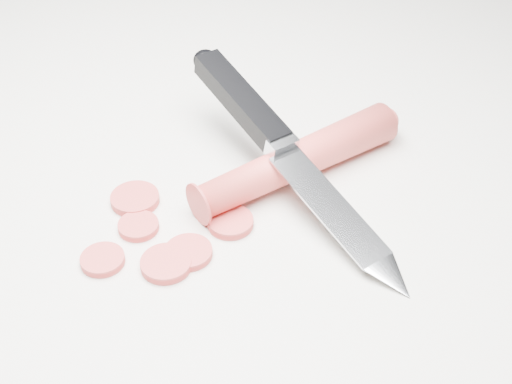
% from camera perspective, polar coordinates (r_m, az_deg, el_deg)
% --- Properties ---
extents(ground, '(2.40, 2.40, 0.00)m').
position_cam_1_polar(ground, '(0.59, -4.76, 0.59)').
color(ground, silver).
rests_on(ground, ground).
extents(carrot, '(0.14, 0.17, 0.03)m').
position_cam_1_polar(carrot, '(0.59, 3.37, 2.58)').
color(carrot, red).
rests_on(carrot, ground).
extents(carrot_slice_0, '(0.04, 0.04, 0.01)m').
position_cam_1_polar(carrot_slice_0, '(0.55, -2.06, -2.43)').
color(carrot_slice_0, '#C23433').
rests_on(carrot_slice_0, ground).
extents(carrot_slice_1, '(0.04, 0.04, 0.01)m').
position_cam_1_polar(carrot_slice_1, '(0.58, -9.66, -0.54)').
color(carrot_slice_1, '#C23433').
rests_on(carrot_slice_1, ground).
extents(carrot_slice_2, '(0.03, 0.03, 0.01)m').
position_cam_1_polar(carrot_slice_2, '(0.56, -9.39, -2.72)').
color(carrot_slice_2, '#C23433').
rests_on(carrot_slice_2, ground).
extents(carrot_slice_3, '(0.04, 0.04, 0.01)m').
position_cam_1_polar(carrot_slice_3, '(0.52, -7.21, -5.71)').
color(carrot_slice_3, '#C23433').
rests_on(carrot_slice_3, ground).
extents(carrot_slice_4, '(0.04, 0.04, 0.01)m').
position_cam_1_polar(carrot_slice_4, '(0.53, -5.43, -4.83)').
color(carrot_slice_4, '#C23433').
rests_on(carrot_slice_4, ground).
extents(carrot_slice_5, '(0.03, 0.03, 0.01)m').
position_cam_1_polar(carrot_slice_5, '(0.53, -12.17, -5.32)').
color(carrot_slice_5, '#C23433').
rests_on(carrot_slice_5, ground).
extents(kitchen_knife, '(0.24, 0.19, 0.07)m').
position_cam_1_polar(kitchen_knife, '(0.56, 3.05, 2.89)').
color(kitchen_knife, '#B8BBBF').
rests_on(kitchen_knife, ground).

